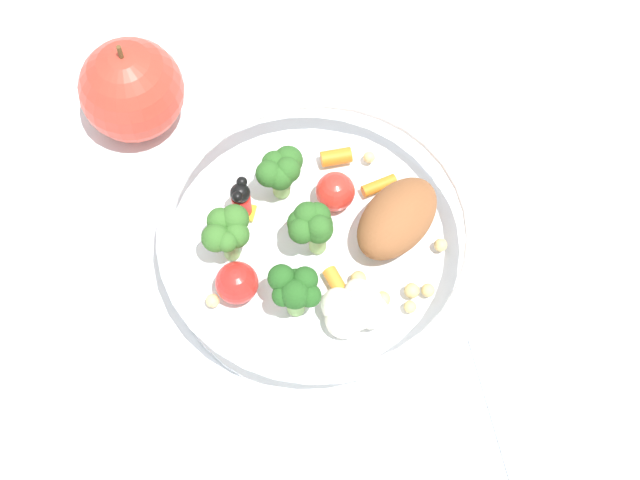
# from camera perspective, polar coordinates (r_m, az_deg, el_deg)

# --- Properties ---
(ground_plane) EXTENTS (2.40, 2.40, 0.00)m
(ground_plane) POSITION_cam_1_polar(r_m,az_deg,el_deg) (0.73, -0.27, 0.16)
(ground_plane) COLOR white
(food_container) EXTENTS (0.24, 0.24, 0.06)m
(food_container) POSITION_cam_1_polar(r_m,az_deg,el_deg) (0.69, 0.24, 0.01)
(food_container) COLOR white
(food_container) RESTS_ON ground_plane
(loose_apple) EXTENTS (0.08, 0.08, 0.10)m
(loose_apple) POSITION_cam_1_polar(r_m,az_deg,el_deg) (0.77, -11.42, 8.96)
(loose_apple) COLOR #BC3828
(loose_apple) RESTS_ON ground_plane
(folded_napkin) EXTENTS (0.13, 0.13, 0.01)m
(folded_napkin) POSITION_cam_1_polar(r_m,az_deg,el_deg) (0.70, 15.16, -9.54)
(folded_napkin) COLOR white
(folded_napkin) RESTS_ON ground_plane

